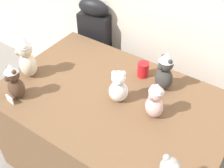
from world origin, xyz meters
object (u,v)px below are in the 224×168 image
at_px(teddy_bear_snow, 119,87).
at_px(party_cup_red, 143,70).
at_px(teddy_bear_cocoa, 14,81).
at_px(teddy_bear_cream, 26,57).
at_px(teddy_bear_blush, 155,100).
at_px(display_table, 112,135).
at_px(teddy_bear_charcoal, 165,71).
at_px(instrument_case, 96,52).

distance_m(teddy_bear_snow, party_cup_red, 0.31).
bearing_deg(teddy_bear_cocoa, teddy_bear_cream, 124.28).
height_order(teddy_bear_cream, teddy_bear_blush, teddy_bear_cream).
distance_m(display_table, teddy_bear_cream, 0.83).
bearing_deg(teddy_bear_blush, teddy_bear_cocoa, -137.75).
bearing_deg(display_table, teddy_bear_cream, -168.12).
xyz_separation_m(teddy_bear_cocoa, teddy_bear_snow, (0.56, 0.34, -0.02)).
height_order(display_table, teddy_bear_cream, teddy_bear_cream).
relative_size(teddy_bear_cocoa, teddy_bear_charcoal, 0.91).
xyz_separation_m(display_table, party_cup_red, (0.05, 0.31, 0.44)).
bearing_deg(teddy_bear_charcoal, teddy_bear_snow, -95.83).
height_order(teddy_bear_charcoal, teddy_bear_snow, teddy_bear_charcoal).
distance_m(teddy_bear_cream, party_cup_red, 0.81).
xyz_separation_m(teddy_bear_cream, teddy_bear_snow, (0.67, 0.14, -0.04)).
distance_m(display_table, instrument_case, 0.88).
bearing_deg(party_cup_red, display_table, -99.83).
bearing_deg(teddy_bear_snow, teddy_bear_blush, -30.13).
bearing_deg(display_table, teddy_bear_blush, 3.20).
bearing_deg(teddy_bear_cocoa, instrument_case, 102.67).
xyz_separation_m(display_table, teddy_bear_blush, (0.29, 0.02, 0.51)).
height_order(display_table, party_cup_red, party_cup_red).
relative_size(display_table, party_cup_red, 13.64).
bearing_deg(teddy_bear_snow, party_cup_red, 55.77).
bearing_deg(teddy_bear_cream, display_table, 42.94).
xyz_separation_m(instrument_case, teddy_bear_cocoa, (0.09, -0.96, 0.37)).
height_order(teddy_bear_cocoa, teddy_bear_charcoal, teddy_bear_charcoal).
height_order(display_table, teddy_bear_cocoa, teddy_bear_cocoa).
xyz_separation_m(display_table, teddy_bear_charcoal, (0.23, 0.28, 0.53)).
xyz_separation_m(teddy_bear_snow, teddy_bear_blush, (0.25, 0.01, 0.01)).
xyz_separation_m(display_table, instrument_case, (-0.61, 0.62, 0.15)).
height_order(instrument_case, teddy_bear_snow, instrument_case).
bearing_deg(teddy_bear_snow, display_table, 154.27).
bearing_deg(teddy_bear_charcoal, teddy_bear_cream, -126.23).
bearing_deg(teddy_bear_charcoal, instrument_case, -174.27).
bearing_deg(teddy_bear_snow, instrument_case, 104.09).
height_order(display_table, teddy_bear_snow, teddy_bear_snow).
xyz_separation_m(teddy_bear_charcoal, teddy_bear_snow, (-0.18, -0.27, -0.03)).
bearing_deg(instrument_case, display_table, -53.75).
distance_m(instrument_case, teddy_bear_blush, 1.15).
relative_size(teddy_bear_cream, teddy_bear_blush, 1.22).
distance_m(display_table, party_cup_red, 0.54).
bearing_deg(party_cup_red, teddy_bear_charcoal, -11.66).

